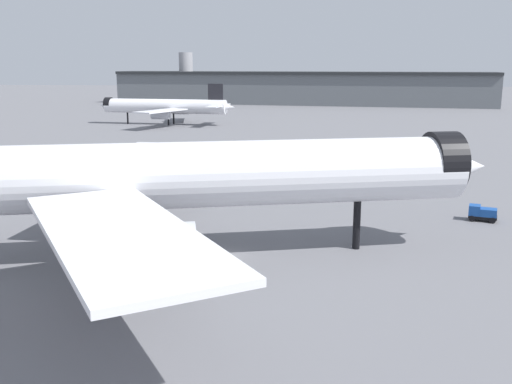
# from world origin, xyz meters

# --- Properties ---
(ground) EXTENTS (900.00, 900.00, 0.00)m
(ground) POSITION_xyz_m (0.00, 0.00, 0.00)
(ground) COLOR slate
(airliner_near_gate) EXTENTS (62.37, 55.66, 18.12)m
(airliner_near_gate) POSITION_xyz_m (-4.34, -1.14, 7.98)
(airliner_near_gate) COLOR white
(airliner_near_gate) RESTS_ON ground
(airliner_far_taxiway) EXTENTS (44.36, 40.25, 12.58)m
(airliner_far_taxiway) POSITION_xyz_m (-38.28, 121.94, 5.54)
(airliner_far_taxiway) COLOR white
(airliner_far_taxiway) RESTS_ON ground
(terminal_building) EXTENTS (174.49, 41.16, 23.76)m
(terminal_building) POSITION_xyz_m (-2.30, 217.95, 7.61)
(terminal_building) COLOR slate
(terminal_building) RESTS_ON ground
(baggage_tug_wing) EXTENTS (3.52, 2.63, 1.85)m
(baggage_tug_wing) POSITION_xyz_m (28.67, 16.15, 0.97)
(baggage_tug_wing) COLOR black
(baggage_tug_wing) RESTS_ON ground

